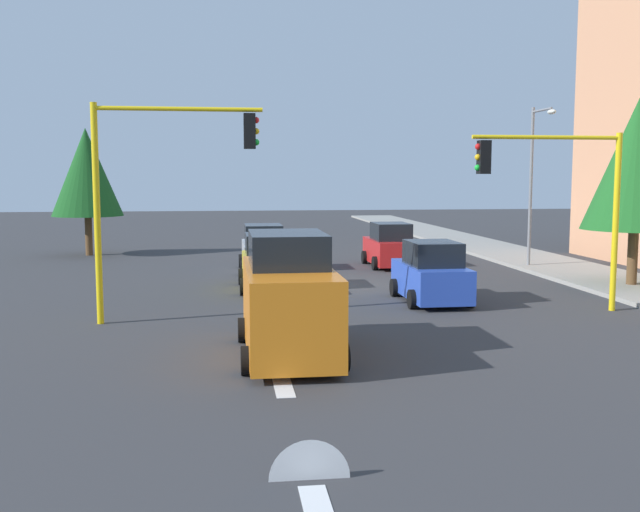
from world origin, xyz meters
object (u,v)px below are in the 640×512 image
object	(u,v)px
traffic_signal_near_left	(558,185)
car_silver	(264,250)
delivery_van_orange	(288,299)
street_lamp_curbside	(535,169)
tree_opposite_side	(87,172)
traffic_signal_near_right	(162,169)
car_red	(390,247)
car_yellow	(267,264)
tree_roadside_near	(637,164)
car_blue	(431,274)

from	to	relation	value
traffic_signal_near_left	car_silver	bearing A→B (deg)	-142.98
delivery_van_orange	car_silver	distance (m)	14.91
delivery_van_orange	street_lamp_curbside	bearing A→B (deg)	139.31
tree_opposite_side	traffic_signal_near_right	bearing A→B (deg)	16.27
tree_opposite_side	car_red	world-z (taller)	tree_opposite_side
car_yellow	car_red	bearing A→B (deg)	134.80
tree_roadside_near	car_blue	xyz separation A→B (m)	(1.82, -8.01, -3.56)
delivery_van_orange	traffic_signal_near_right	bearing A→B (deg)	-143.89
tree_roadside_near	delivery_van_orange	world-z (taller)	tree_roadside_near
tree_roadside_near	car_silver	xyz separation A→B (m)	(-6.70, -12.93, -3.56)
tree_opposite_side	tree_roadside_near	bearing A→B (deg)	56.93
traffic_signal_near_left	car_red	distance (m)	11.97
traffic_signal_near_left	car_blue	distance (m)	4.79
traffic_signal_near_left	car_silver	xyz separation A→B (m)	(-10.70, -8.07, -2.88)
street_lamp_curbside	tree_opposite_side	xyz separation A→B (m)	(-8.39, -20.20, -0.11)
traffic_signal_near_left	car_silver	size ratio (longest dim) A/B	1.32
delivery_van_orange	car_yellow	bearing A→B (deg)	179.43
delivery_van_orange	car_yellow	distance (m)	9.78
car_red	car_silver	distance (m)	5.74
traffic_signal_near_left	tree_opposite_side	xyz separation A→B (m)	(-18.00, -16.64, 0.46)
car_silver	traffic_signal_near_right	bearing A→B (deg)	-17.22
tree_opposite_side	delivery_van_orange	xyz separation A→B (m)	(22.21, 8.32, -2.96)
street_lamp_curbside	car_red	world-z (taller)	street_lamp_curbside
traffic_signal_near_right	tree_opposite_side	size ratio (longest dim) A/B	0.93
traffic_signal_near_right	car_silver	bearing A→B (deg)	162.78
traffic_signal_near_right	tree_opposite_side	bearing A→B (deg)	-163.73
traffic_signal_near_right	car_silver	distance (m)	11.69
street_lamp_curbside	tree_roadside_near	distance (m)	5.76
tree_opposite_side	tree_roadside_near	xyz separation A→B (m)	(14.00, 21.50, 0.22)
traffic_signal_near_right	car_yellow	world-z (taller)	traffic_signal_near_right
traffic_signal_near_right	car_blue	size ratio (longest dim) A/B	1.57
car_yellow	street_lamp_curbside	bearing A→B (deg)	108.95
tree_roadside_near	car_yellow	xyz separation A→B (m)	(-1.57, -13.08, -3.56)
tree_roadside_near	car_yellow	bearing A→B (deg)	-96.82
car_silver	street_lamp_curbside	bearing A→B (deg)	84.65
tree_roadside_near	tree_opposite_side	bearing A→B (deg)	-123.07
car_red	street_lamp_curbside	bearing A→B (deg)	73.45
car_blue	tree_roadside_near	bearing A→B (deg)	102.83
car_red	tree_opposite_side	bearing A→B (deg)	-114.91
tree_roadside_near	car_blue	bearing A→B (deg)	-77.17
street_lamp_curbside	car_blue	bearing A→B (deg)	-42.06
tree_opposite_side	delivery_van_orange	distance (m)	23.90
car_silver	traffic_signal_near_left	bearing A→B (deg)	37.02
traffic_signal_near_right	car_yellow	size ratio (longest dim) A/B	1.48
delivery_van_orange	tree_opposite_side	bearing A→B (deg)	-159.46
tree_roadside_near	car_silver	size ratio (longest dim) A/B	1.69
traffic_signal_near_left	street_lamp_curbside	bearing A→B (deg)	159.67
street_lamp_curbside	traffic_signal_near_left	bearing A→B (deg)	-20.33
traffic_signal_near_right	street_lamp_curbside	bearing A→B (deg)	122.74
tree_roadside_near	delivery_van_orange	distance (m)	15.85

